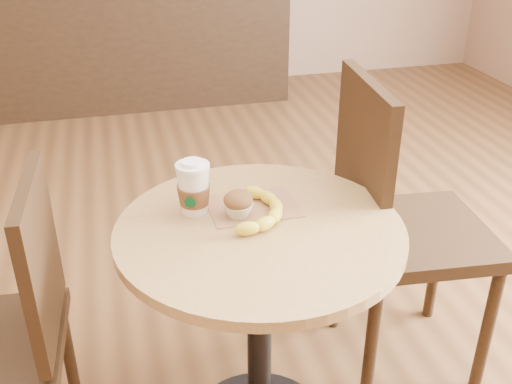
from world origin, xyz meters
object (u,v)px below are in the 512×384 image
cafe_table (260,289)px  banana (258,209)px  chair_left (6,331)px  muffin (238,204)px  chair_right (397,221)px  coffee_cup (194,190)px

cafe_table → banana: size_ratio=3.03×
chair_left → muffin: bearing=94.5°
chair_right → banana: size_ratio=4.20×
chair_left → chair_right: chair_right is taller
chair_left → muffin: chair_left is taller
chair_left → banana: 0.73m
coffee_cup → muffin: 0.12m
chair_right → coffee_cup: (-0.66, -0.09, 0.24)m
chair_left → chair_right: bearing=100.7°
coffee_cup → banana: coffee_cup is taller
muffin → banana: muffin is taller
cafe_table → chair_left: chair_left is taller
cafe_table → muffin: muffin is taller
chair_left → coffee_cup: bearing=100.5°
cafe_table → coffee_cup: coffee_cup is taller
chair_left → coffee_cup: (0.52, 0.07, 0.31)m
chair_right → banana: 0.56m
coffee_cup → chair_right: bearing=29.6°
banana → chair_left: bearing=-154.9°
chair_left → chair_right: 1.19m
chair_right → muffin: (-0.55, -0.15, 0.21)m
chair_left → chair_right: (1.18, 0.16, 0.07)m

